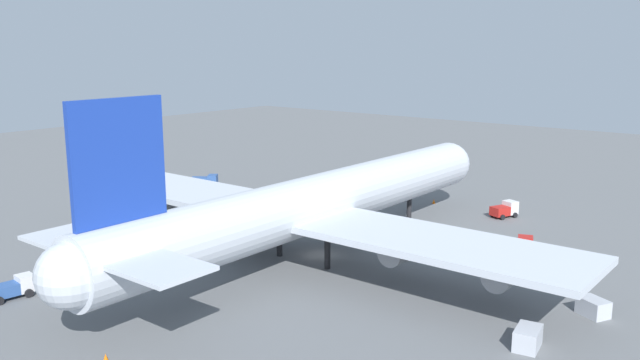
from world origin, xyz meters
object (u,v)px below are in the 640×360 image
at_px(fuel_truck, 505,209).
at_px(safety_cone_nose, 434,201).
at_px(maintenance_van, 512,245).
at_px(cargo_container_fore, 528,338).
at_px(cargo_airplane, 318,203).
at_px(safety_cone_tail, 106,358).
at_px(cargo_container_aft, 593,307).
at_px(baggage_tug, 12,288).
at_px(catering_truck, 205,180).

xyz_separation_m(fuel_truck, safety_cone_nose, (0.98, 12.30, -0.79)).
bearing_deg(maintenance_van, cargo_container_fore, -154.86).
xyz_separation_m(cargo_airplane, safety_cone_tail, (-31.60, -3.43, -6.20)).
bearing_deg(cargo_container_aft, cargo_airplane, 93.92).
height_order(cargo_airplane, cargo_container_fore, cargo_airplane).
distance_m(baggage_tug, maintenance_van, 55.98).
relative_size(baggage_tug, cargo_container_aft, 1.47).
height_order(catering_truck, cargo_container_fore, catering_truck).
relative_size(fuel_truck, cargo_container_aft, 1.37).
bearing_deg(cargo_container_aft, safety_cone_tail, 140.49).
height_order(cargo_container_aft, safety_cone_nose, cargo_container_aft).
xyz_separation_m(fuel_truck, cargo_container_fore, (-39.43, -18.72, -0.26)).
distance_m(fuel_truck, safety_cone_tail, 63.24).
bearing_deg(cargo_airplane, safety_cone_tail, -173.80).
xyz_separation_m(cargo_airplane, fuel_truck, (31.26, -10.25, -5.39)).
xyz_separation_m(fuel_truck, cargo_container_aft, (-29.12, -21.02, -0.32)).
relative_size(baggage_tug, safety_cone_tail, 7.06).
bearing_deg(maintenance_van, cargo_container_aft, -134.48).
relative_size(catering_truck, safety_cone_nose, 6.92).
bearing_deg(safety_cone_tail, catering_truck, 41.52).
bearing_deg(safety_cone_tail, maintenance_van, -17.33).
relative_size(cargo_airplane, safety_cone_nose, 99.60).
xyz_separation_m(fuel_truck, safety_cone_tail, (-62.87, 6.81, -0.81)).
xyz_separation_m(cargo_airplane, catering_truck, (18.57, 40.99, -5.48)).
relative_size(cargo_container_aft, safety_cone_nose, 4.57).
height_order(cargo_airplane, cargo_container_aft, cargo_airplane).
xyz_separation_m(cargo_container_aft, safety_cone_nose, (30.10, 33.32, -0.47)).
relative_size(maintenance_van, cargo_container_aft, 1.72).
xyz_separation_m(catering_truck, safety_cone_tail, (-50.18, -44.42, -0.72)).
bearing_deg(baggage_tug, cargo_container_aft, -55.88).
bearing_deg(fuel_truck, maintenance_van, -154.24).
height_order(cargo_airplane, fuel_truck, cargo_airplane).
relative_size(maintenance_van, safety_cone_nose, 7.85).
xyz_separation_m(cargo_airplane, safety_cone_nose, (32.24, 2.06, -6.18)).
bearing_deg(cargo_airplane, fuel_truck, -18.15).
bearing_deg(safety_cone_tail, baggage_tug, 84.02).
xyz_separation_m(cargo_container_aft, safety_cone_tail, (-33.75, 27.83, -0.48)).
bearing_deg(fuel_truck, catering_truck, 103.91).
height_order(catering_truck, cargo_container_aft, catering_truck).
bearing_deg(safety_cone_nose, cargo_airplane, -176.35).
distance_m(cargo_airplane, maintenance_van, 24.15).
height_order(baggage_tug, fuel_truck, fuel_truck).
distance_m(fuel_truck, cargo_container_aft, 35.91).
distance_m(catering_truck, maintenance_van, 59.11).
distance_m(cargo_container_aft, safety_cone_tail, 43.75).
distance_m(cargo_airplane, baggage_tug, 33.91).
bearing_deg(safety_cone_tail, fuel_truck, -6.19).
distance_m(cargo_container_fore, cargo_container_aft, 10.57).
xyz_separation_m(cargo_airplane, baggage_tug, (-29.61, 15.60, -5.47)).
bearing_deg(baggage_tug, safety_cone_nose, -12.35).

